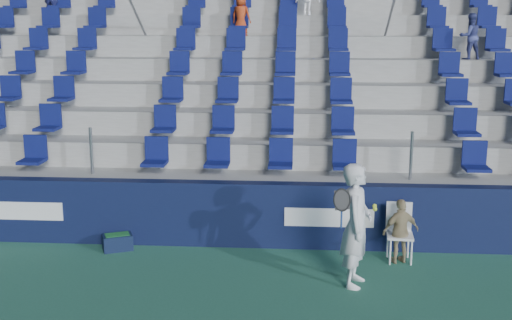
{
  "coord_description": "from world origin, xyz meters",
  "views": [
    {
      "loc": [
        1.0,
        -8.07,
        4.09
      ],
      "look_at": [
        0.2,
        2.8,
        1.7
      ],
      "focal_mm": 45.0,
      "sensor_mm": 36.0,
      "label": 1
    }
  ],
  "objects": [
    {
      "name": "sponsor_wall",
      "position": [
        0.0,
        3.15,
        0.6
      ],
      "size": [
        24.0,
        0.32,
        1.2
      ],
      "color": "#0F1639",
      "rests_on": "ground"
    },
    {
      "name": "grandstand",
      "position": [
        -0.0,
        8.24,
        2.13
      ],
      "size": [
        24.0,
        8.17,
        6.63
      ],
      "color": "#A8A8A2",
      "rests_on": "ground"
    },
    {
      "name": "tennis_player",
      "position": [
        1.86,
        1.49,
        0.98
      ],
      "size": [
        0.71,
        0.8,
        1.96
      ],
      "color": "silver",
      "rests_on": "ground"
    },
    {
      "name": "line_judge_chair",
      "position": [
        2.7,
        2.65,
        0.57
      ],
      "size": [
        0.47,
        0.48,
        1.01
      ],
      "color": "white",
      "rests_on": "ground"
    },
    {
      "name": "line_judge",
      "position": [
        2.7,
        2.5,
        0.56
      ],
      "size": [
        0.71,
        0.47,
        1.12
      ],
      "primitive_type": "imported",
      "rotation": [
        0.0,
        0.0,
        3.47
      ],
      "color": "tan",
      "rests_on": "ground"
    },
    {
      "name": "ball_bin",
      "position": [
        -2.32,
        2.75,
        0.16
      ],
      "size": [
        0.61,
        0.52,
        0.29
      ],
      "color": "black",
      "rests_on": "ground"
    }
  ]
}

